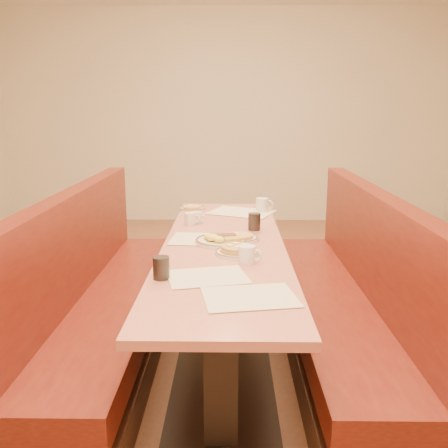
{
  "coord_description": "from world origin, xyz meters",
  "views": [
    {
      "loc": [
        0.04,
        -2.8,
        1.52
      ],
      "look_at": [
        0.0,
        0.08,
        0.85
      ],
      "focal_mm": 40.0,
      "sensor_mm": 36.0,
      "label": 1
    }
  ],
  "objects_px": {
    "coffee_mug_b": "(190,218)",
    "diner_table": "(224,304)",
    "booth_right": "(346,307)",
    "coffee_mug_c": "(263,205)",
    "soda_tumbler_near": "(161,268)",
    "soda_tumbler_mid": "(254,222)",
    "coffee_mug_a": "(248,254)",
    "coffee_mug_d": "(197,217)",
    "eggs_plate": "(221,240)",
    "booth_left": "(102,306)",
    "pancake_plate": "(237,251)"
  },
  "relations": [
    {
      "from": "coffee_mug_c",
      "to": "soda_tumbler_mid",
      "type": "bearing_deg",
      "value": -97.71
    },
    {
      "from": "pancake_plate",
      "to": "coffee_mug_c",
      "type": "xyz_separation_m",
      "value": [
        0.21,
        1.15,
        0.03
      ]
    },
    {
      "from": "pancake_plate",
      "to": "coffee_mug_a",
      "type": "distance_m",
      "value": 0.18
    },
    {
      "from": "booth_right",
      "to": "soda_tumbler_mid",
      "type": "relative_size",
      "value": 22.56
    },
    {
      "from": "coffee_mug_a",
      "to": "soda_tumbler_near",
      "type": "xyz_separation_m",
      "value": [
        -0.41,
        -0.24,
        0.0
      ]
    },
    {
      "from": "pancake_plate",
      "to": "coffee_mug_b",
      "type": "height_order",
      "value": "coffee_mug_b"
    },
    {
      "from": "diner_table",
      "to": "eggs_plate",
      "type": "relative_size",
      "value": 8.16
    },
    {
      "from": "coffee_mug_b",
      "to": "diner_table",
      "type": "bearing_deg",
      "value": -65.5
    },
    {
      "from": "booth_right",
      "to": "soda_tumbler_near",
      "type": "distance_m",
      "value": 1.26
    },
    {
      "from": "coffee_mug_a",
      "to": "soda_tumbler_near",
      "type": "height_order",
      "value": "soda_tumbler_near"
    },
    {
      "from": "coffee_mug_b",
      "to": "coffee_mug_d",
      "type": "bearing_deg",
      "value": 44.42
    },
    {
      "from": "coffee_mug_b",
      "to": "soda_tumbler_mid",
      "type": "distance_m",
      "value": 0.45
    },
    {
      "from": "pancake_plate",
      "to": "coffee_mug_a",
      "type": "height_order",
      "value": "coffee_mug_a"
    },
    {
      "from": "coffee_mug_b",
      "to": "coffee_mug_c",
      "type": "distance_m",
      "value": 0.68
    },
    {
      "from": "coffee_mug_a",
      "to": "coffee_mug_c",
      "type": "distance_m",
      "value": 1.32
    },
    {
      "from": "booth_left",
      "to": "diner_table",
      "type": "bearing_deg",
      "value": 0.0
    },
    {
      "from": "booth_left",
      "to": "coffee_mug_b",
      "type": "relative_size",
      "value": 23.35
    },
    {
      "from": "booth_left",
      "to": "coffee_mug_a",
      "type": "height_order",
      "value": "booth_left"
    },
    {
      "from": "coffee_mug_a",
      "to": "coffee_mug_c",
      "type": "bearing_deg",
      "value": 93.58
    },
    {
      "from": "diner_table",
      "to": "booth_left",
      "type": "distance_m",
      "value": 0.73
    },
    {
      "from": "eggs_plate",
      "to": "coffee_mug_a",
      "type": "distance_m",
      "value": 0.42
    },
    {
      "from": "coffee_mug_d",
      "to": "diner_table",
      "type": "bearing_deg",
      "value": -58.1
    },
    {
      "from": "eggs_plate",
      "to": "coffee_mug_a",
      "type": "relative_size",
      "value": 2.51
    },
    {
      "from": "soda_tumbler_mid",
      "to": "soda_tumbler_near",
      "type": "bearing_deg",
      "value": -116.2
    },
    {
      "from": "eggs_plate",
      "to": "soda_tumbler_near",
      "type": "relative_size",
      "value": 2.89
    },
    {
      "from": "coffee_mug_c",
      "to": "soda_tumbler_near",
      "type": "distance_m",
      "value": 1.65
    },
    {
      "from": "diner_table",
      "to": "coffee_mug_d",
      "type": "xyz_separation_m",
      "value": [
        -0.19,
        0.53,
        0.42
      ]
    },
    {
      "from": "diner_table",
      "to": "coffee_mug_d",
      "type": "height_order",
      "value": "coffee_mug_d"
    },
    {
      "from": "booth_left",
      "to": "soda_tumbler_mid",
      "type": "bearing_deg",
      "value": 20.45
    },
    {
      "from": "booth_left",
      "to": "coffee_mug_c",
      "type": "distance_m",
      "value": 1.45
    },
    {
      "from": "coffee_mug_a",
      "to": "coffee_mug_d",
      "type": "distance_m",
      "value": 0.96
    },
    {
      "from": "booth_left",
      "to": "eggs_plate",
      "type": "bearing_deg",
      "value": 1.2
    },
    {
      "from": "booth_right",
      "to": "coffee_mug_d",
      "type": "bearing_deg",
      "value": 150.08
    },
    {
      "from": "coffee_mug_c",
      "to": "coffee_mug_b",
      "type": "bearing_deg",
      "value": -138.09
    },
    {
      "from": "diner_table",
      "to": "soda_tumbler_near",
      "type": "xyz_separation_m",
      "value": [
        -0.28,
        -0.62,
        0.43
      ]
    },
    {
      "from": "diner_table",
      "to": "booth_right",
      "type": "height_order",
      "value": "booth_right"
    },
    {
      "from": "soda_tumbler_mid",
      "to": "coffee_mug_b",
      "type": "bearing_deg",
      "value": 160.97
    },
    {
      "from": "eggs_plate",
      "to": "coffee_mug_d",
      "type": "bearing_deg",
      "value": 108.59
    },
    {
      "from": "diner_table",
      "to": "coffee_mug_c",
      "type": "height_order",
      "value": "coffee_mug_c"
    },
    {
      "from": "diner_table",
      "to": "eggs_plate",
      "type": "height_order",
      "value": "eggs_plate"
    },
    {
      "from": "soda_tumbler_near",
      "to": "soda_tumbler_mid",
      "type": "bearing_deg",
      "value": 63.8
    },
    {
      "from": "booth_right",
      "to": "eggs_plate",
      "type": "xyz_separation_m",
      "value": [
        -0.75,
        0.01,
        0.41
      ]
    },
    {
      "from": "coffee_mug_c",
      "to": "booth_left",
      "type": "bearing_deg",
      "value": -136.22
    },
    {
      "from": "coffee_mug_b",
      "to": "soda_tumbler_near",
      "type": "distance_m",
      "value": 1.11
    },
    {
      "from": "pancake_plate",
      "to": "soda_tumbler_near",
      "type": "height_order",
      "value": "soda_tumbler_near"
    },
    {
      "from": "coffee_mug_d",
      "to": "soda_tumbler_near",
      "type": "relative_size",
      "value": 0.98
    },
    {
      "from": "coffee_mug_b",
      "to": "coffee_mug_c",
      "type": "bearing_deg",
      "value": 40.02
    },
    {
      "from": "booth_right",
      "to": "coffee_mug_c",
      "type": "relative_size",
      "value": 18.41
    },
    {
      "from": "eggs_plate",
      "to": "coffee_mug_d",
      "type": "height_order",
      "value": "coffee_mug_d"
    },
    {
      "from": "coffee_mug_b",
      "to": "soda_tumbler_mid",
      "type": "xyz_separation_m",
      "value": [
        0.43,
        -0.15,
        0.01
      ]
    }
  ]
}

